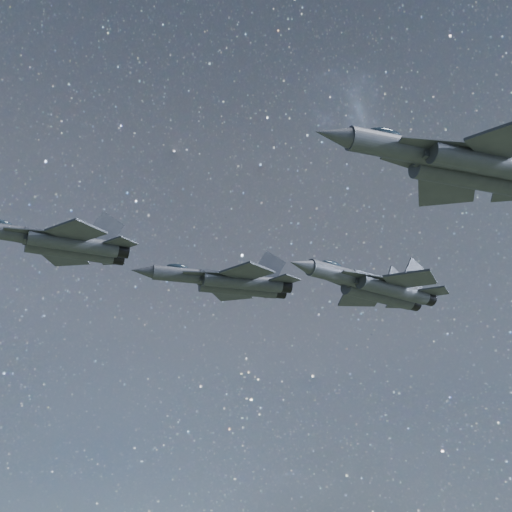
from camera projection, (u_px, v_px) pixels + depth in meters
name	position (u px, v px, depth m)	size (l,w,h in m)	color
jet_lead	(57.00, 242.00, 70.61)	(18.23, 12.93, 4.63)	#2E3139
jet_left	(228.00, 281.00, 85.89)	(20.22, 14.22, 5.11)	#2E3139
jet_right	(460.00, 163.00, 50.10)	(19.14, 13.63, 4.88)	#2E3139
jet_slot	(375.00, 286.00, 76.29)	(20.02, 13.62, 5.03)	#2E3139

